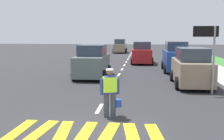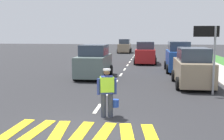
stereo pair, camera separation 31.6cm
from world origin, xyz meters
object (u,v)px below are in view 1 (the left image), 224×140
(car_oncoming_third, at_px, (120,46))
(car_parked_far, at_px, (175,57))
(car_outgoing_far, at_px, (142,53))
(car_parked_curbside, at_px, (191,68))
(car_oncoming_lead, at_px, (92,62))
(road_worker, at_px, (110,90))
(lane_direction_sign, at_px, (209,43))

(car_oncoming_third, xyz_separation_m, car_parked_far, (5.84, -20.47, 0.11))
(car_outgoing_far, distance_m, car_parked_far, 6.12)
(car_parked_curbside, bearing_deg, car_oncoming_lead, 159.22)
(road_worker, height_order, car_oncoming_third, car_oncoming_third)
(lane_direction_sign, bearing_deg, car_outgoing_far, 102.77)
(car_oncoming_third, bearing_deg, road_worker, -86.04)
(car_oncoming_third, bearing_deg, lane_direction_sign, -77.36)
(road_worker, relative_size, car_oncoming_lead, 0.40)
(car_outgoing_far, height_order, car_oncoming_third, car_outgoing_far)
(car_oncoming_lead, bearing_deg, lane_direction_sign, -35.30)
(lane_direction_sign, xyz_separation_m, car_parked_far, (-0.57, 8.09, -1.35))
(car_outgoing_far, relative_size, car_parked_curbside, 1.00)
(lane_direction_sign, distance_m, car_oncoming_third, 29.31)
(car_outgoing_far, bearing_deg, road_worker, -93.34)
(car_oncoming_third, relative_size, car_oncoming_lead, 0.98)
(car_outgoing_far, height_order, car_parked_curbside, car_outgoing_far)
(car_outgoing_far, xyz_separation_m, car_parked_far, (2.53, -5.58, 0.08))
(car_oncoming_lead, bearing_deg, car_parked_curbside, -20.78)
(road_worker, height_order, car_parked_far, car_parked_far)
(car_parked_curbside, bearing_deg, car_outgoing_far, 103.34)
(car_parked_far, xyz_separation_m, car_parked_curbside, (0.19, -5.87, -0.09))
(lane_direction_sign, bearing_deg, car_parked_curbside, 99.78)
(road_worker, distance_m, car_oncoming_third, 32.83)
(car_outgoing_far, bearing_deg, car_parked_curbside, -76.66)
(road_worker, height_order, car_oncoming_lead, car_oncoming_lead)
(car_parked_far, height_order, car_parked_curbside, car_parked_far)
(road_worker, relative_size, car_parked_far, 0.39)
(car_oncoming_lead, bearing_deg, car_parked_far, 32.27)
(car_oncoming_third, relative_size, car_parked_far, 0.95)
(car_oncoming_third, height_order, car_oncoming_lead, car_oncoming_lead)
(lane_direction_sign, distance_m, car_outgoing_far, 14.09)
(car_parked_far, relative_size, car_parked_curbside, 0.98)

